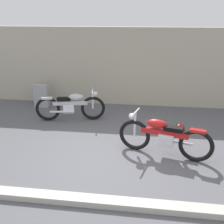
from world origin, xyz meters
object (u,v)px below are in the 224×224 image
stone_marker (41,96)px  motorcycle_silver (71,106)px  helmet (179,129)px  motorcycle_red (163,136)px

stone_marker → motorcycle_silver: motorcycle_silver is taller
stone_marker → motorcycle_silver: (1.36, -1.06, 0.06)m
helmet → motorcycle_red: size_ratio=0.14×
motorcycle_silver → stone_marker: bearing=131.5°
helmet → motorcycle_silver: size_ratio=0.14×
stone_marker → motorcycle_red: size_ratio=0.37×
stone_marker → motorcycle_red: bearing=-35.2°
helmet → stone_marker: bearing=160.3°
stone_marker → helmet: size_ratio=2.74×
motorcycle_red → stone_marker: bearing=-20.2°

